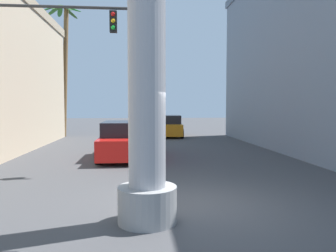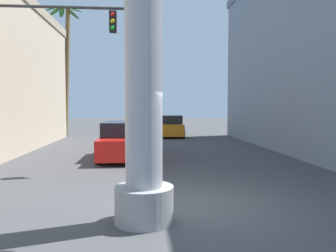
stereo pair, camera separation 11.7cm
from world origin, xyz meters
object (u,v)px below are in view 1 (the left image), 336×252
object	(u,v)px
street_lamp	(313,51)
pedestrian_mid_right	(285,133)
car_lead	(124,140)
palm_tree_far_left	(64,53)
car_far	(168,126)
palm_tree_mid_right	(276,72)
traffic_light_mast	(27,52)

from	to	relation	value
street_lamp	pedestrian_mid_right	xyz separation A→B (m)	(-0.31, 1.76, -3.58)
street_lamp	pedestrian_mid_right	size ratio (longest dim) A/B	4.56
car_lead	palm_tree_far_left	xyz separation A→B (m)	(-4.78, 10.51, 5.38)
car_far	palm_tree_mid_right	bearing A→B (deg)	-40.23
street_lamp	car_far	size ratio (longest dim) A/B	1.74
street_lamp	traffic_light_mast	size ratio (longest dim) A/B	1.35
car_lead	palm_tree_mid_right	size ratio (longest dim) A/B	0.69
car_far	palm_tree_mid_right	distance (m)	8.56
palm_tree_far_left	car_far	bearing A→B (deg)	-7.03
traffic_light_mast	street_lamp	bearing A→B (deg)	10.63
pedestrian_mid_right	car_far	bearing A→B (deg)	119.02
street_lamp	palm_tree_far_left	xyz separation A→B (m)	(-12.77, 11.46, 1.57)
street_lamp	car_far	bearing A→B (deg)	116.20
palm_tree_far_left	pedestrian_mid_right	size ratio (longest dim) A/B	5.82
palm_tree_mid_right	car_far	bearing A→B (deg)	139.77
car_lead	palm_tree_far_left	bearing A→B (deg)	114.47
street_lamp	car_lead	xyz separation A→B (m)	(-7.99, 0.96, -3.81)
car_far	palm_tree_far_left	distance (m)	9.35
traffic_light_mast	pedestrian_mid_right	xyz separation A→B (m)	(10.73, 3.83, -3.05)
car_lead	palm_tree_mid_right	distance (m)	10.47
pedestrian_mid_right	street_lamp	bearing A→B (deg)	-79.88
traffic_light_mast	car_lead	bearing A→B (deg)	44.81
palm_tree_far_left	pedestrian_mid_right	world-z (taller)	palm_tree_far_left
traffic_light_mast	palm_tree_far_left	size ratio (longest dim) A/B	0.58
pedestrian_mid_right	palm_tree_far_left	bearing A→B (deg)	142.07
street_lamp	pedestrian_mid_right	world-z (taller)	street_lamp
palm_tree_mid_right	traffic_light_mast	bearing A→B (deg)	-147.45
car_far	palm_tree_mid_right	size ratio (longest dim) A/B	0.62
car_lead	palm_tree_mid_right	world-z (taller)	palm_tree_mid_right
car_lead	pedestrian_mid_right	distance (m)	7.72
street_lamp	car_lead	distance (m)	8.90
traffic_light_mast	car_lead	world-z (taller)	traffic_light_mast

